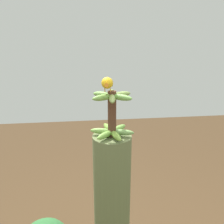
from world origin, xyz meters
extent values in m
cylinder|color=#4C2D1E|center=(0.00, 0.00, 1.52)|extent=(0.05, 0.05, 0.27)
ellipsoid|color=#6B9D41|center=(0.04, -0.04, 1.41)|extent=(0.12, 0.12, 0.04)
ellipsoid|color=olive|center=(0.06, 0.02, 1.41)|extent=(0.14, 0.07, 0.04)
ellipsoid|color=#74A146|center=(0.02, 0.06, 1.41)|extent=(0.07, 0.14, 0.04)
ellipsoid|color=#6E9D3E|center=(-0.04, 0.04, 1.41)|extent=(0.12, 0.12, 0.04)
ellipsoid|color=olive|center=(-0.06, -0.02, 1.41)|extent=(0.14, 0.07, 0.04)
ellipsoid|color=#6B924B|center=(-0.02, -0.06, 1.41)|extent=(0.07, 0.14, 0.04)
ellipsoid|color=olive|center=(0.02, -0.05, 1.63)|extent=(0.09, 0.14, 0.04)
ellipsoid|color=#7DA23B|center=(0.06, -0.01, 1.63)|extent=(0.14, 0.05, 0.04)
ellipsoid|color=#6F9D48|center=(0.03, 0.05, 1.63)|extent=(0.11, 0.13, 0.04)
ellipsoid|color=#72A248|center=(-0.02, 0.05, 1.63)|extent=(0.09, 0.14, 0.04)
ellipsoid|color=olive|center=(-0.06, 0.01, 1.63)|extent=(0.14, 0.05, 0.04)
ellipsoid|color=#6CA14A|center=(-0.03, -0.05, 1.63)|extent=(0.11, 0.13, 0.04)
cone|color=brown|center=(0.03, 0.00, 1.50)|extent=(0.04, 0.04, 0.06)
cylinder|color=#C68933|center=(-0.01, 0.04, 1.67)|extent=(0.01, 0.01, 0.02)
cylinder|color=#C68933|center=(-0.02, 0.01, 1.67)|extent=(0.00, 0.01, 0.02)
ellipsoid|color=gold|center=(-0.01, 0.03, 1.70)|extent=(0.11, 0.07, 0.05)
ellipsoid|color=olive|center=(0.00, 0.05, 1.70)|extent=(0.08, 0.02, 0.03)
ellipsoid|color=olive|center=(-0.01, 0.00, 1.70)|extent=(0.08, 0.02, 0.03)
cube|color=olive|center=(0.07, 0.01, 1.71)|extent=(0.08, 0.04, 0.01)
sphere|color=gold|center=(-0.06, 0.03, 1.72)|extent=(0.06, 0.06, 0.06)
sphere|color=black|center=(-0.07, 0.01, 1.72)|extent=(0.01, 0.01, 0.01)
cone|color=orange|center=(-0.10, 0.04, 1.72)|extent=(0.04, 0.03, 0.02)
camera|label=1|loc=(-1.42, 0.16, 2.01)|focal=41.96mm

